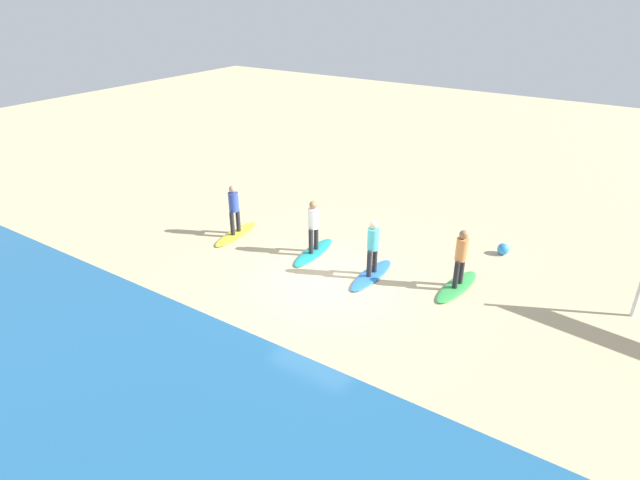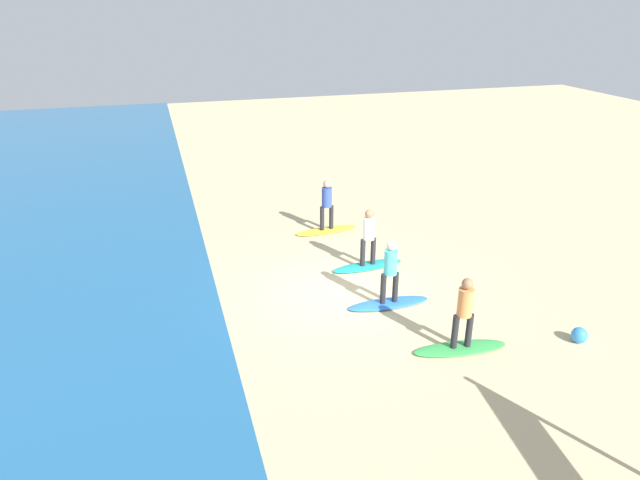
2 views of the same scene
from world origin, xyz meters
The scene contains 10 objects.
ground_plane centered at (0.00, 0.00, 0.00)m, with size 60.00×60.00×0.00m, color #CCB789.
surfboard_green centered at (-3.12, -1.72, 0.04)m, with size 2.10×0.56×0.09m, color green.
surfer_green centered at (-3.12, -1.72, 1.04)m, with size 0.32×0.46×1.64m.
surfboard_blue centered at (-0.88, -0.99, 0.04)m, with size 2.10×0.56×0.09m, color blue.
surfer_blue centered at (-0.88, -0.99, 1.04)m, with size 0.32×0.46×1.64m.
surfboard_teal centered at (1.26, -1.25, 0.04)m, with size 2.10×0.56×0.09m, color teal.
surfer_teal centered at (1.26, -1.25, 1.04)m, with size 0.32×0.46×1.64m.
surfboard_yellow centered at (4.11, -0.92, 0.04)m, with size 2.10×0.56×0.09m, color yellow.
surfer_yellow centered at (4.11, -0.92, 1.04)m, with size 0.32×0.46×1.64m.
beach_ball centered at (-3.58, -4.39, 0.18)m, with size 0.36×0.36×0.36m, color #338CE5.
Camera 1 is at (-6.76, 10.54, 7.49)m, focal length 29.53 mm.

